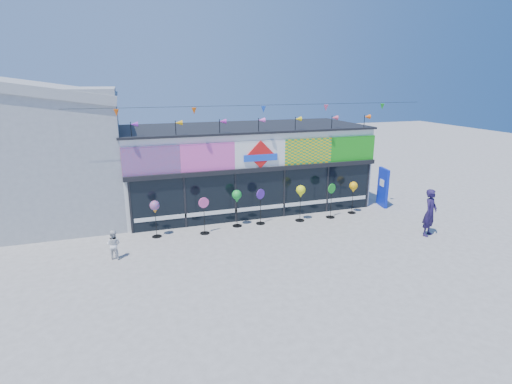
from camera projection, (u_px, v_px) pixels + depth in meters
name	position (u px, v px, depth m)	size (l,w,h in m)	color
ground	(288.00, 246.00, 15.79)	(80.00, 80.00, 0.00)	gray
kite_shop	(244.00, 166.00, 20.66)	(16.00, 5.70, 5.31)	silver
neighbour_building	(29.00, 151.00, 18.27)	(8.18, 7.20, 6.87)	#A2A4A7
blue_sign	(383.00, 187.00, 20.58)	(0.33, 1.01, 2.00)	#0B22B1
spinner_0	(155.00, 208.00, 16.39)	(0.40, 0.40, 1.58)	black
spinner_1	(204.00, 215.00, 16.85)	(0.45, 0.41, 1.61)	black
spinner_2	(237.00, 197.00, 17.59)	(0.43, 0.43, 1.68)	black
spinner_3	(261.00, 206.00, 18.02)	(0.43, 0.42, 1.64)	black
spinner_4	(301.00, 192.00, 18.27)	(0.43, 0.43, 1.71)	black
spinner_5	(331.00, 200.00, 18.84)	(0.46, 0.43, 1.67)	black
spinner_6	(353.00, 188.00, 19.38)	(0.40, 0.40, 1.59)	black
adult_man	(430.00, 213.00, 16.63)	(0.73, 0.48, 2.01)	#1E143F
child	(114.00, 244.00, 14.55)	(0.54, 0.31, 1.10)	silver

